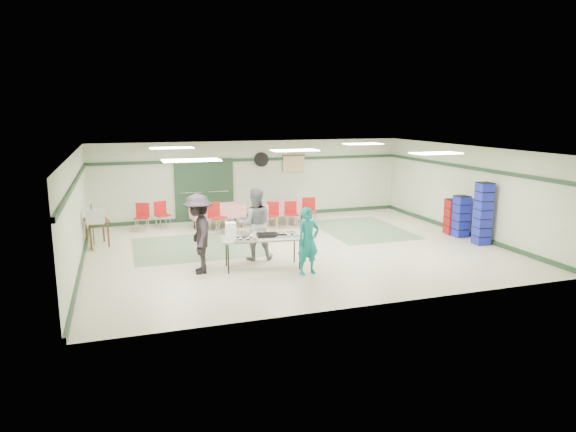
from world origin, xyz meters
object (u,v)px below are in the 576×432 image
object	(u,v)px
dining_table_a	(283,207)
crate_stack_blue_b	(483,214)
chair_a	(291,212)
office_printer	(95,216)
printer_table	(96,223)
crate_stack_blue_a	(461,216)
volunteer_dark	(199,234)
volunteer_grey	(255,224)
volunteer_teal	(308,241)
chair_b	(273,212)
broom	(93,226)
chair_d	(216,214)
dining_table_b	(218,211)
serving_table	(262,239)
chair_c	(309,209)
crate_stack_red	(453,217)
chair_loose_a	(162,212)
chair_loose_b	(142,214)

from	to	relation	value
dining_table_a	crate_stack_blue_b	world-z (taller)	crate_stack_blue_b
chair_a	office_printer	size ratio (longest dim) A/B	1.81
printer_table	office_printer	size ratio (longest dim) A/B	2.15
crate_stack_blue_a	volunteer_dark	bearing A→B (deg)	-172.49
volunteer_grey	dining_table_a	xyz separation A→B (m)	(1.95, 3.81, -0.34)
volunteer_teal	chair_b	bearing A→B (deg)	71.43
chair_a	broom	size ratio (longest dim) A/B	0.66
volunteer_teal	crate_stack_blue_a	xyz separation A→B (m)	(5.59, 1.92, -0.16)
volunteer_grey	printer_table	size ratio (longest dim) A/B	1.84
chair_d	dining_table_b	bearing A→B (deg)	49.84
volunteer_grey	crate_stack_blue_b	size ratio (longest dim) A/B	1.03
dining_table_b	chair_b	bearing A→B (deg)	-27.29
chair_a	chair_b	world-z (taller)	chair_b
printer_table	chair_a	bearing A→B (deg)	-6.10
serving_table	volunteer_dark	xyz separation A→B (m)	(-1.50, 0.10, 0.21)
volunteer_teal	volunteer_dark	xyz separation A→B (m)	(-2.37, 0.87, 0.15)
volunteer_grey	crate_stack_blue_b	xyz separation A→B (m)	(6.44, -0.58, -0.03)
serving_table	volunteer_grey	world-z (taller)	volunteer_grey
printer_table	volunteer_dark	bearing A→B (deg)	-66.60
chair_d	office_printer	bearing A→B (deg)	172.97
dining_table_a	chair_c	bearing A→B (deg)	-40.01
chair_b	crate_stack_red	xyz separation A→B (m)	(5.01, -2.48, 0.02)
printer_table	crate_stack_blue_a	bearing A→B (deg)	-23.97
crate_stack_blue_a	crate_stack_red	size ratio (longest dim) A/B	1.15
chair_d	crate_stack_blue_a	world-z (taller)	crate_stack_blue_a
volunteer_teal	chair_a	xyz separation A→B (m)	(1.21, 4.79, -0.27)
chair_loose_a	crate_stack_blue_a	size ratio (longest dim) A/B	0.71
broom	dining_table_a	bearing A→B (deg)	1.27
chair_b	serving_table	bearing A→B (deg)	-85.10
volunteer_teal	printer_table	distance (m)	6.36
broom	chair_a	bearing A→B (deg)	-4.17
serving_table	chair_a	xyz separation A→B (m)	(2.08, 4.02, -0.21)
serving_table	dining_table_a	xyz separation A→B (m)	(1.98, 4.59, -0.15)
serving_table	printer_table	xyz separation A→B (m)	(-3.83, 3.50, -0.08)
office_printer	chair_d	bearing A→B (deg)	17.05
chair_b	chair_loose_a	distance (m)	3.55
crate_stack_blue_a	dining_table_b	bearing A→B (deg)	152.77
chair_b	volunteer_dark	bearing A→B (deg)	-102.20
dining_table_a	serving_table	bearing A→B (deg)	-115.56
crate_stack_blue_b	volunteer_dark	bearing A→B (deg)	-179.29
crate_stack_red	broom	distance (m)	10.49
dining_table_b	chair_a	distance (m)	2.37
crate_stack_blue_b	office_printer	size ratio (longest dim) A/B	3.83
crate_stack_blue_a	crate_stack_blue_b	xyz separation A→B (m)	(0.00, -0.95, 0.26)
volunteer_teal	dining_table_b	size ratio (longest dim) A/B	0.89
chair_d	crate_stack_blue_a	distance (m)	7.43
volunteer_grey	chair_loose_a	world-z (taller)	volunteer_grey
volunteer_grey	crate_stack_blue_b	distance (m)	6.46
chair_loose_a	chair_loose_b	distance (m)	0.64
crate_stack_blue_a	crate_stack_red	xyz separation A→B (m)	(0.00, 0.39, -0.08)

